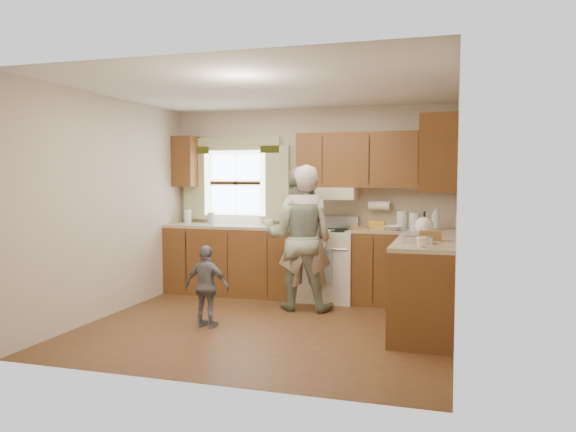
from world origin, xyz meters
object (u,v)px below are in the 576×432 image
(woman_left, at_px, (304,238))
(woman_right, at_px, (300,238))
(stove, at_px, (326,264))
(child, at_px, (207,286))

(woman_left, distance_m, woman_right, 0.10)
(woman_left, height_order, woman_right, woman_left)
(woman_right, bearing_deg, woman_left, 134.28)
(stove, distance_m, child, 1.89)
(stove, xyz_separation_m, child, (-0.91, -1.66, -0.03))
(stove, height_order, woman_right, woman_right)
(child, bearing_deg, woman_left, -122.32)
(woman_left, relative_size, child, 1.99)
(woman_left, distance_m, child, 1.35)
(woman_left, height_order, child, woman_left)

